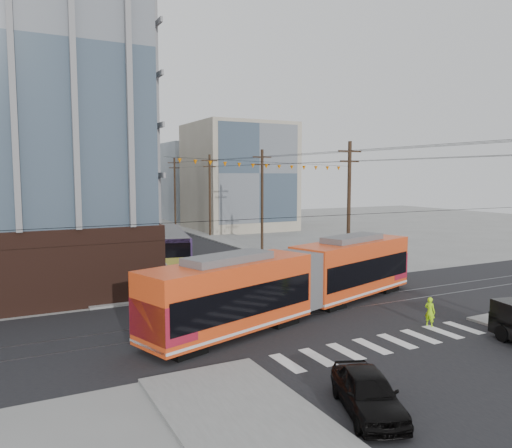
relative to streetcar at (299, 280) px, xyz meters
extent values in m
plane|color=slate|center=(0.95, -3.51, -2.04)|extent=(160.00, 160.00, 0.00)
cube|color=gray|center=(16.95, 44.49, 5.96)|extent=(14.00, 14.00, 16.00)
cube|color=gray|center=(-13.05, 68.49, 7.96)|extent=(16.00, 18.00, 20.00)
cube|color=#8C99A5|center=(18.95, 64.49, 4.96)|extent=(16.00, 16.00, 14.00)
cylinder|color=black|center=(9.45, 52.49, 3.46)|extent=(0.30, 0.30, 11.00)
imported|color=black|center=(-4.51, -11.76, -1.28)|extent=(3.31, 4.84, 1.53)
imported|color=silver|center=(-4.47, 7.93, -1.33)|extent=(2.12, 4.51, 1.43)
imported|color=silver|center=(-4.75, 13.99, -1.29)|extent=(2.69, 5.38, 1.50)
imported|color=#3F4249|center=(-5.14, 18.59, -1.32)|extent=(3.09, 5.51, 1.45)
imported|color=#AFFC12|center=(5.12, -5.42, -1.23)|extent=(0.54, 0.68, 1.64)
cube|color=slate|center=(9.25, 10.99, -1.67)|extent=(0.86, 3.74, 0.75)
camera|label=1|loc=(-15.67, -24.89, 6.31)|focal=35.00mm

